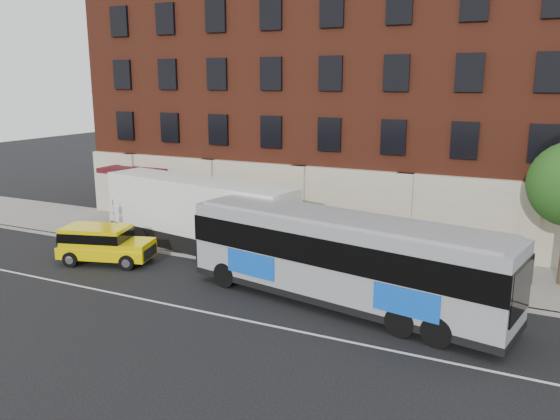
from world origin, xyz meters
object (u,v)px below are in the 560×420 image
at_px(sign_pole, 113,219).
at_px(shipping_container, 198,216).
at_px(city_bus, 343,257).
at_px(yellow_suv, 102,242).

relative_size(sign_pole, shipping_container, 0.21).
bearing_deg(shipping_container, city_bus, -21.59).
bearing_deg(city_bus, yellow_suv, 179.98).
height_order(city_bus, yellow_suv, city_bus).
xyz_separation_m(sign_pole, shipping_container, (4.86, 1.00, 0.43)).
distance_m(sign_pole, shipping_container, 4.98).
bearing_deg(yellow_suv, sign_pole, 121.80).
height_order(sign_pole, shipping_container, shipping_container).
distance_m(yellow_suv, shipping_container, 4.93).
bearing_deg(city_bus, shipping_container, 158.41).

